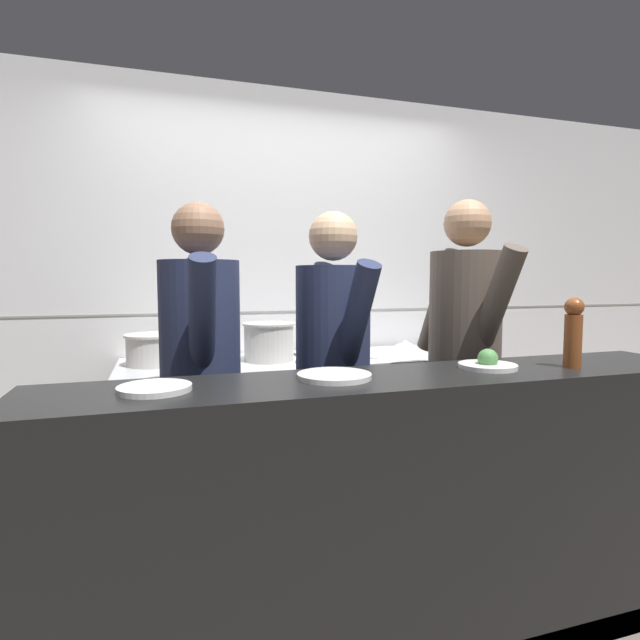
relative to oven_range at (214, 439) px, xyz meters
name	(u,v)px	position (x,y,z in m)	size (l,w,h in m)	color
ground_plane	(365,601)	(0.53, -1.00, -0.44)	(14.00, 14.00, 0.00)	#6B6056
wall_back_tiled	(285,289)	(0.53, 0.40, 0.86)	(8.00, 0.06, 2.60)	white
oven_range	(214,439)	(0.00, 0.00, 0.00)	(1.04, 0.71, 0.89)	#38383D
prep_counter	(384,423)	(1.08, 0.00, 0.00)	(1.07, 0.65, 0.89)	#B7BABF
pass_counter	(402,515)	(0.55, -1.28, 0.06)	(2.54, 0.45, 1.03)	black
stock_pot	(155,348)	(-0.31, 0.06, 0.53)	(0.33, 0.33, 0.17)	beige
sauce_pot	(208,344)	(-0.02, 0.04, 0.55)	(0.33, 0.33, 0.20)	#B7BABF
braising_pot	(269,341)	(0.33, 0.00, 0.56)	(0.31, 0.31, 0.22)	beige
mixing_bowl_steel	(406,346)	(1.25, 0.04, 0.49)	(0.29, 0.29, 0.08)	#B7BABF
chefs_knife	(341,358)	(0.74, -0.11, 0.46)	(0.38, 0.09, 0.02)	#B7BABF
plated_dish_main	(155,388)	(-0.30, -1.27, 0.59)	(0.22, 0.22, 0.02)	white
plated_dish_appetiser	(334,376)	(0.29, -1.26, 0.59)	(0.26, 0.26, 0.02)	white
plated_dish_dessert	(488,364)	(0.92, -1.26, 0.60)	(0.22, 0.22, 0.08)	white
pepper_mill	(573,331)	(1.24, -1.34, 0.72)	(0.07, 0.07, 0.27)	brown
chef_head_cook	(201,376)	(-0.11, -0.65, 0.50)	(0.35, 0.74, 1.69)	black
chef_sous	(333,375)	(0.48, -0.72, 0.49)	(0.38, 0.73, 1.67)	black
chef_line	(464,355)	(1.19, -0.69, 0.54)	(0.39, 0.77, 1.76)	black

